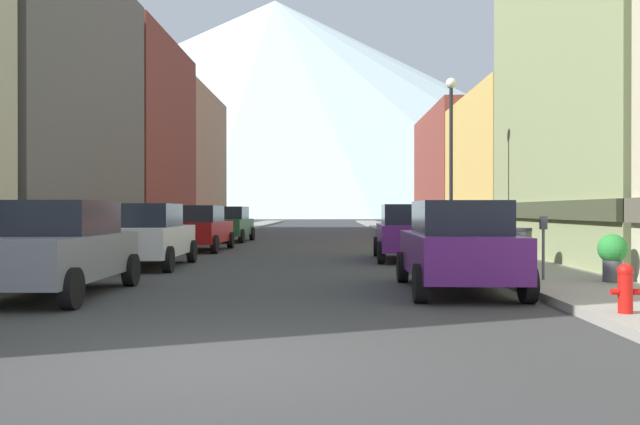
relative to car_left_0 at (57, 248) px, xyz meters
The scene contains 23 objects.
ground_plane 6.61m from the car_left_0, 54.52° to the right, with size 400.00×400.00×0.00m, color #373737.
sidewalk_left 29.78m from the car_left_0, 94.72° to the left, with size 2.50×100.00×0.15m, color gray.
sidewalk_right 31.34m from the car_left_0, 71.29° to the left, with size 2.50×100.00×0.15m, color gray.
storefront_left_2 26.69m from the car_left_0, 105.74° to the left, with size 7.17×11.83×11.22m.
storefront_left_3 38.96m from the car_left_0, 102.55° to the left, with size 9.74×12.97×10.43m.
storefront_right_2 24.09m from the car_left_0, 49.24° to the left, with size 9.00×10.40×6.87m.
storefront_right_3 33.63m from the car_left_0, 63.38° to the left, with size 7.72×12.80×7.82m.
car_left_0 is the anchor object (origin of this frame).
car_left_1 6.18m from the car_left_0, 89.98° to the left, with size 2.14×4.44×1.78m.
car_left_2 13.63m from the car_left_0, 90.01° to the left, with size 2.18×4.45×1.78m.
car_left_3 21.34m from the car_left_0, 89.99° to the left, with size 2.21×4.47×1.78m.
car_right_0 7.63m from the car_left_0, ahead, with size 2.13×4.43×1.78m.
car_right_1 11.73m from the car_left_0, 49.63° to the left, with size 2.19×4.46×1.78m.
fire_hydrant_near 9.71m from the car_left_0, 17.58° to the right, with size 0.40×0.22×0.70m.
parking_meter_near 9.68m from the car_left_0, ahead, with size 0.14×0.10×1.33m.
trash_bin_right 11.45m from the car_left_0, 27.57° to the left, with size 0.59×0.59×0.98m.
potted_plant_0 8.33m from the car_left_0, 112.60° to the left, with size 0.52×0.52×0.90m.
potted_plant_1 10.86m from the car_left_0, ahead, with size 0.59×0.59×0.97m.
pedestrian_0 7.16m from the car_left_0, 110.01° to the left, with size 0.36×0.36×1.57m.
pedestrian_1 18.09m from the car_left_0, 56.25° to the left, with size 0.36×0.36×1.61m.
pedestrian_2 16.49m from the car_left_0, 52.44° to the left, with size 0.36×0.36×1.64m.
streetlamp_right 13.82m from the car_left_0, 47.20° to the left, with size 0.36×0.36×5.86m.
mountain_backdrop 258.66m from the car_left_0, 93.75° to the left, with size 305.90×305.90×85.92m, color silver.
Camera 1 is at (1.28, -6.98, 1.60)m, focal length 37.29 mm.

